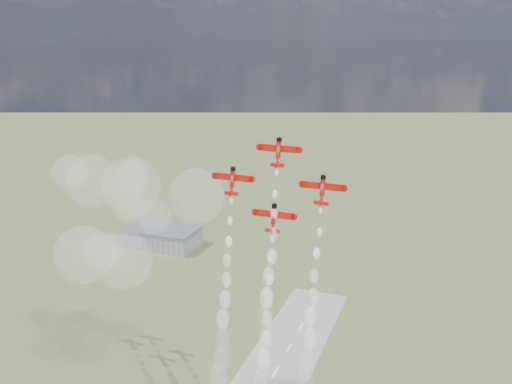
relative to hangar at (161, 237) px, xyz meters
The scene contains 10 objects.
hangar is the anchor object (origin of this frame).
plane_lead 235.06m from the hangar, 49.62° to the right, with size 11.74×4.02×8.30m.
plane_left 224.93m from the hangar, 52.78° to the right, with size 11.74×4.02×8.30m.
plane_right 240.58m from the hangar, 47.31° to the right, with size 11.74×4.02×8.30m.
plane_slot 230.30m from the hangar, 50.24° to the right, with size 11.74×4.02×8.30m.
smoke_trail_lead 225.54m from the hangar, 51.22° to the right, with size 5.27×13.51×56.17m.
smoke_trail_left 217.24m from the hangar, 54.34° to the right, with size 5.25×14.07×55.22m.
smoke_trail_right 233.31m from the hangar, 48.99° to the right, with size 5.18×13.42×55.68m.
smoke_trail_slot 224.84m from the hangar, 51.80° to the right, with size 5.29×13.95×55.23m.
drifted_smoke_cloud 188.06m from the hangar, 62.94° to the right, with size 62.34×32.21×45.99m.
Camera 1 is at (63.48, -121.70, 140.00)m, focal length 38.00 mm.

